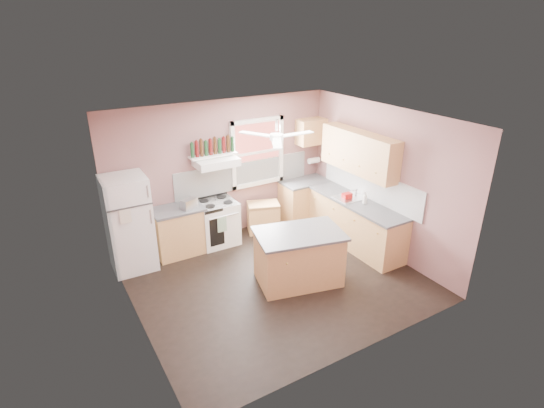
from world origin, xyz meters
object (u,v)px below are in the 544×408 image
refrigerator (129,224)px  stove (217,222)px  island (299,258)px  cart (263,217)px  toaster (189,204)px

refrigerator → stove: bearing=4.0°
refrigerator → island: bearing=-37.8°
refrigerator → cart: (2.64, 0.04, -0.53)m
refrigerator → island: refrigerator is taller
refrigerator → toaster: refrigerator is taller
stove → island: size_ratio=0.66×
stove → island: same height
refrigerator → stove: refrigerator is taller
cart → island: island is taller
stove → island: (0.60, -1.91, 0.00)m
cart → island: (-0.40, -1.88, 0.12)m
island → cart: bearing=91.5°
refrigerator → island: 2.93m
stove → refrigerator: bearing=-176.7°
toaster → island: 2.22m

